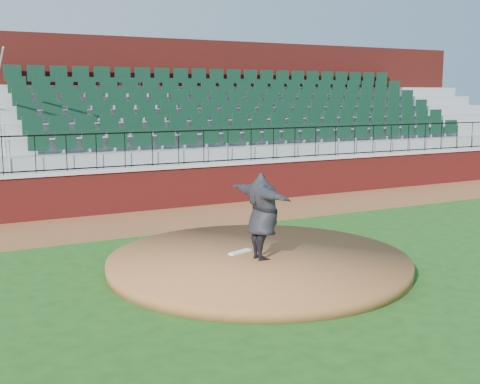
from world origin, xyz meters
The scene contains 10 objects.
ground centered at (0.00, 0.00, 0.00)m, with size 90.00×90.00×0.00m, color #1C4D16.
warning_track centered at (0.00, 5.40, 0.01)m, with size 34.00×3.20×0.01m, color brown.
field_wall centered at (0.00, 7.00, 0.60)m, with size 34.00×0.35×1.20m, color maroon.
wall_cap centered at (0.00, 7.00, 1.25)m, with size 34.00×0.45×0.10m, color #B7B7B7.
wall_railing centered at (0.00, 7.00, 1.80)m, with size 34.00×0.05×1.00m, color black, non-canonical shape.
seating_stands centered at (0.00, 9.72, 2.30)m, with size 34.00×5.10×4.60m, color gray, non-canonical shape.
concourse_wall centered at (0.00, 12.52, 2.75)m, with size 34.00×0.50×5.50m, color maroon.
pitchers_mound centered at (-0.35, 0.05, 0.12)m, with size 5.91×5.91×0.25m, color brown.
pitching_rubber centered at (-0.55, 0.46, 0.27)m, with size 0.54×0.14×0.04m, color white.
pitcher centered at (-0.40, -0.15, 1.09)m, with size 2.07×0.56×1.68m, color black.
Camera 1 is at (-6.15, -10.09, 3.40)m, focal length 45.91 mm.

